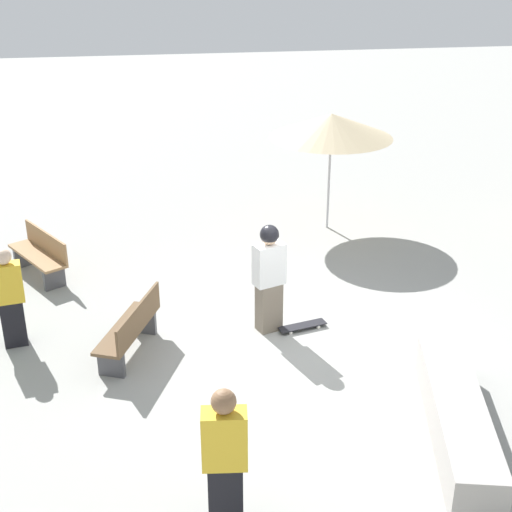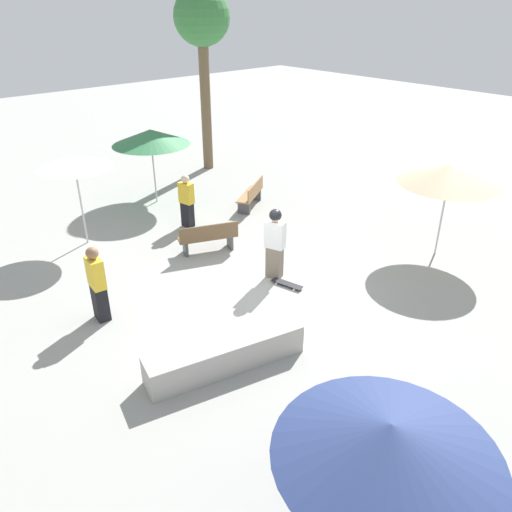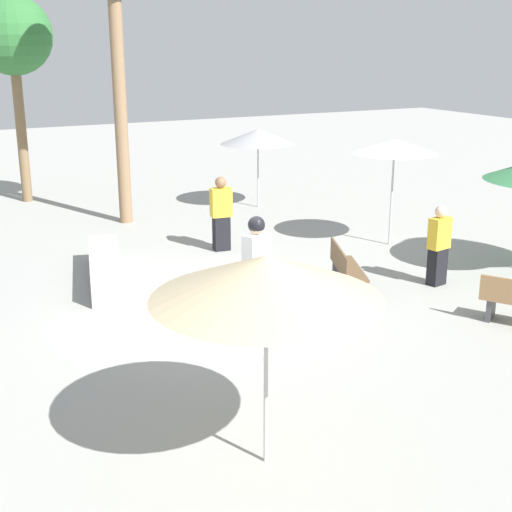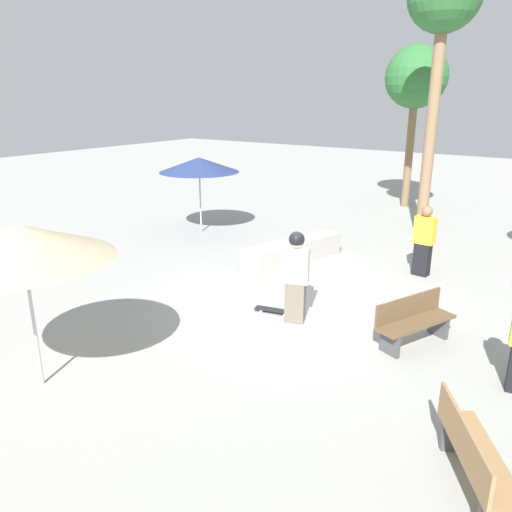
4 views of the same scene
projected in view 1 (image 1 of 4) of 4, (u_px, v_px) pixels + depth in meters
name	position (u px, v px, depth m)	size (l,w,h in m)	color
ground_plane	(303.00, 353.00, 10.83)	(60.00, 60.00, 0.00)	#9E9E99
skater_main	(269.00, 275.00, 11.08)	(0.41, 0.54, 1.80)	#726656
skateboard	(302.00, 326.00, 11.46)	(0.38, 0.82, 0.07)	black
concrete_ledge	(456.00, 417.00, 8.91)	(3.11, 1.32, 0.59)	#A8A39E
bench_near	(131.00, 329.00, 10.63)	(1.65, 1.02, 0.85)	#47474C
bench_far	(40.00, 255.00, 13.10)	(1.59, 1.21, 0.85)	#47474C
shade_umbrella_tan	(331.00, 126.00, 14.54)	(2.54, 2.54, 2.49)	#B7B7BC
bystander_watching	(10.00, 298.00, 10.73)	(0.32, 0.47, 1.61)	black
bystander_far	(225.00, 460.00, 7.34)	(0.31, 0.50, 1.72)	black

